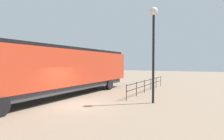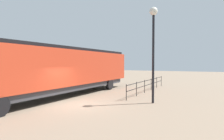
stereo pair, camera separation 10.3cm
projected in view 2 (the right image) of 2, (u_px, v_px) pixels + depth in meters
The scene contains 4 objects.
ground_plane at pixel (77, 105), 12.88m from camera, with size 120.00×120.00×0.00m, color #84705B.
locomotive at pixel (63, 69), 16.07m from camera, with size 3.17×18.35×4.03m.
lamp_post at pixel (153, 34), 13.21m from camera, with size 0.56×0.56×6.54m.
platform_fence at pixel (148, 83), 18.85m from camera, with size 0.05×10.49×1.19m.
Camera 2 is at (8.05, -10.20, 2.73)m, focal length 31.19 mm.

